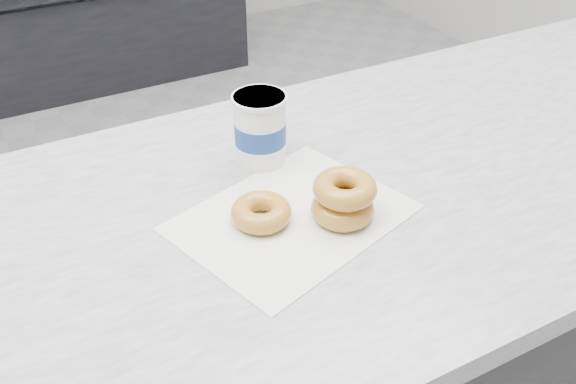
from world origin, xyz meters
TOP-DOWN VIEW (x-y plane):
  - ground at (0.00, 0.00)m, footprint 5.00×5.00m
  - wax_paper at (0.18, -0.63)m, footprint 0.40×0.35m
  - donut_single at (0.14, -0.62)m, footprint 0.12×0.12m
  - donut_stack at (0.25, -0.67)m, footprint 0.14×0.14m
  - coffee_cup at (0.21, -0.46)m, footprint 0.11×0.11m

SIDE VIEW (x-z plane):
  - ground at x=0.00m, z-range 0.00..0.00m
  - wax_paper at x=0.18m, z-range 0.90..0.90m
  - donut_single at x=0.14m, z-range 0.90..0.93m
  - donut_stack at x=0.25m, z-range 0.90..0.97m
  - coffee_cup at x=0.21m, z-range 0.90..1.03m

